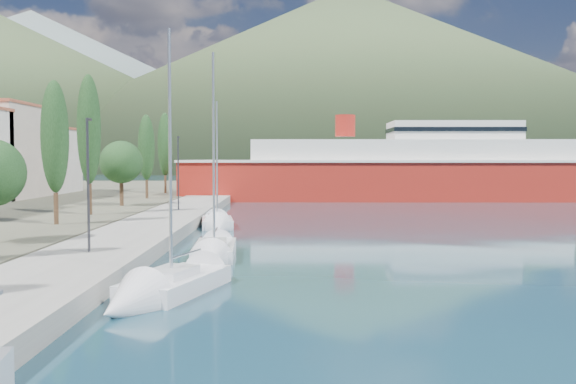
{
  "coord_description": "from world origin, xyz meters",
  "views": [
    {
      "loc": [
        -0.08,
        -15.28,
        5.03
      ],
      "look_at": [
        0.0,
        14.0,
        3.5
      ],
      "focal_mm": 40.0,
      "sensor_mm": 36.0,
      "label": 1
    }
  ],
  "objects": [
    {
      "name": "ground",
      "position": [
        0.0,
        120.0,
        0.0
      ],
      "size": [
        1400.0,
        1400.0,
        0.0
      ],
      "primitive_type": "plane",
      "color": "#173B4B"
    },
    {
      "name": "quay",
      "position": [
        -9.0,
        26.0,
        0.4
      ],
      "size": [
        5.0,
        88.0,
        0.8
      ],
      "primitive_type": "cube",
      "color": "gray",
      "rests_on": "ground"
    },
    {
      "name": "hills_far",
      "position": [
        138.59,
        618.73,
        77.39
      ],
      "size": [
        1480.0,
        900.0,
        180.0
      ],
      "color": "slate",
      "rests_on": "ground"
    },
    {
      "name": "hills_near",
      "position": [
        98.04,
        372.5,
        49.18
      ],
      "size": [
        1010.0,
        520.0,
        115.0
      ],
      "color": "#3E5130",
      "rests_on": "ground"
    },
    {
      "name": "tree_row",
      "position": [
        -15.23,
        32.23,
        5.81
      ],
      "size": [
        3.9,
        64.66,
        10.8
      ],
      "color": "#47301E",
      "rests_on": "land_strip"
    },
    {
      "name": "lamp_posts",
      "position": [
        -9.0,
        14.15,
        4.08
      ],
      "size": [
        0.15,
        46.88,
        6.06
      ],
      "color": "#2D2D33",
      "rests_on": "quay"
    },
    {
      "name": "sailboat_near",
      "position": [
        -4.79,
        6.88,
        0.29
      ],
      "size": [
        4.39,
        7.71,
        10.62
      ],
      "color": "silver",
      "rests_on": "ground"
    },
    {
      "name": "sailboat_mid",
      "position": [
        -3.68,
        15.62,
        0.28
      ],
      "size": [
        2.41,
        7.84,
        11.16
      ],
      "color": "silver",
      "rests_on": "ground"
    },
    {
      "name": "sailboat_far",
      "position": [
        -4.93,
        29.8,
        0.29
      ],
      "size": [
        3.03,
        7.03,
        10.01
      ],
      "color": "silver",
      "rests_on": "ground"
    },
    {
      "name": "ferry",
      "position": [
        14.95,
        63.41,
        3.32
      ],
      "size": [
        55.1,
        12.24,
        10.92
      ],
      "color": "#A01F16",
      "rests_on": "ground"
    }
  ]
}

